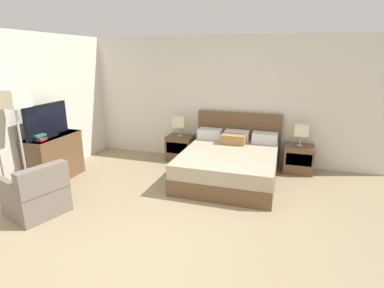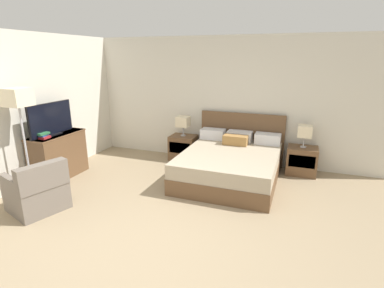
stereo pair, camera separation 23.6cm
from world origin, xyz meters
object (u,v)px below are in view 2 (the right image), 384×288
object	(u,v)px
dresser	(58,155)
armchair_by_window	(38,192)
bed	(231,163)
floor_lamp	(19,106)
nightstand_right	(302,161)
book_blue_cover	(41,135)
nightstand_left	(183,148)
table_lamp_right	(305,131)
book_red_cover	(42,137)
table_lamp_left	(183,122)
tv	(51,120)
book_small_top	(40,133)

from	to	relation	value
dresser	armchair_by_window	xyz separation A→B (m)	(0.64, -1.09, -0.14)
bed	floor_lamp	xyz separation A→B (m)	(-2.88, -1.73, 1.15)
nightstand_right	book_blue_cover	xyz separation A→B (m)	(-4.18, -2.01, 0.61)
bed	book_blue_cover	world-z (taller)	bed
nightstand_left	armchair_by_window	size ratio (longest dim) A/B	0.62
table_lamp_right	armchair_by_window	xyz separation A→B (m)	(-3.54, -2.79, -0.55)
armchair_by_window	floor_lamp	size ratio (longest dim) A/B	0.51
book_red_cover	book_blue_cover	size ratio (longest dim) A/B	1.14
table_lamp_left	armchair_by_window	bearing A→B (deg)	-112.04
armchair_by_window	nightstand_right	bearing A→B (deg)	38.29
table_lamp_right	tv	xyz separation A→B (m)	(-4.17, -1.76, 0.26)
book_red_cover	nightstand_right	bearing A→B (deg)	25.79
table_lamp_left	floor_lamp	world-z (taller)	floor_lamp
book_blue_cover	table_lamp_right	bearing A→B (deg)	25.70
bed	floor_lamp	size ratio (longest dim) A/B	1.17
table_lamp_left	floor_lamp	size ratio (longest dim) A/B	0.24
book_small_top	armchair_by_window	bearing A→B (deg)	-49.88
nightstand_right	table_lamp_left	bearing A→B (deg)	179.97
armchair_by_window	table_lamp_right	bearing A→B (deg)	38.30
bed	table_lamp_right	xyz separation A→B (m)	(1.20, 0.69, 0.54)
bed	book_blue_cover	distance (m)	3.31
nightstand_left	table_lamp_right	size ratio (longest dim) A/B	1.30
dresser	book_red_cover	size ratio (longest dim) A/B	4.55
armchair_by_window	floor_lamp	distance (m)	1.33
table_lamp_right	book_red_cover	xyz separation A→B (m)	(-4.16, -2.01, 0.01)
bed	book_small_top	bearing A→B (deg)	-156.20
table_lamp_left	nightstand_right	bearing A→B (deg)	-0.03
tv	floor_lamp	distance (m)	0.75
nightstand_left	dresser	xyz separation A→B (m)	(-1.77, -1.70, 0.16)
table_lamp_left	table_lamp_right	bearing A→B (deg)	0.00
nightstand_right	table_lamp_left	world-z (taller)	table_lamp_left
table_lamp_right	floor_lamp	distance (m)	4.79
table_lamp_right	book_blue_cover	bearing A→B (deg)	-154.30
nightstand_right	tv	size ratio (longest dim) A/B	0.58
table_lamp_right	floor_lamp	xyz separation A→B (m)	(-4.08, -2.42, 0.61)
tv	book_red_cover	bearing A→B (deg)	-87.51
bed	tv	world-z (taller)	tv
book_blue_cover	nightstand_right	bearing A→B (deg)	25.68
tv	floor_lamp	world-z (taller)	floor_lamp
dresser	book_small_top	world-z (taller)	book_small_top
table_lamp_right	dresser	xyz separation A→B (m)	(-4.18, -1.70, -0.41)
bed	nightstand_left	bearing A→B (deg)	150.03
nightstand_right	table_lamp_left	distance (m)	2.47
table_lamp_right	book_red_cover	world-z (taller)	table_lamp_right
nightstand_left	book_red_cover	distance (m)	2.73
book_red_cover	armchair_by_window	xyz separation A→B (m)	(0.63, -0.78, -0.55)
floor_lamp	dresser	bearing A→B (deg)	97.59
nightstand_left	book_small_top	world-z (taller)	book_small_top
table_lamp_left	table_lamp_right	distance (m)	2.41
nightstand_right	bed	bearing A→B (deg)	-150.04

